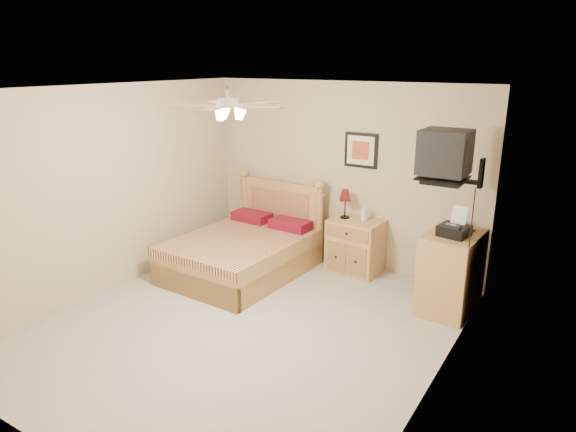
% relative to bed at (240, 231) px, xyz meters
% --- Properties ---
extents(floor, '(4.50, 4.50, 0.00)m').
position_rel_bed_xyz_m(floor, '(0.92, -1.12, -0.61)').
color(floor, '#A7A396').
rests_on(floor, ground).
extents(ceiling, '(4.00, 4.50, 0.04)m').
position_rel_bed_xyz_m(ceiling, '(0.92, -1.12, 1.89)').
color(ceiling, white).
rests_on(ceiling, ground).
extents(wall_back, '(4.00, 0.04, 2.50)m').
position_rel_bed_xyz_m(wall_back, '(0.92, 1.13, 0.64)').
color(wall_back, '#BFAD8D').
rests_on(wall_back, ground).
extents(wall_front, '(4.00, 0.04, 2.50)m').
position_rel_bed_xyz_m(wall_front, '(0.92, -3.37, 0.64)').
color(wall_front, '#BFAD8D').
rests_on(wall_front, ground).
extents(wall_left, '(0.04, 4.50, 2.50)m').
position_rel_bed_xyz_m(wall_left, '(-1.08, -1.12, 0.64)').
color(wall_left, '#BFAD8D').
rests_on(wall_left, ground).
extents(wall_right, '(0.04, 4.50, 2.50)m').
position_rel_bed_xyz_m(wall_right, '(2.92, -1.12, 0.64)').
color(wall_right, '#BFAD8D').
rests_on(wall_right, ground).
extents(bed, '(1.50, 1.93, 1.21)m').
position_rel_bed_xyz_m(bed, '(0.00, 0.00, 0.00)').
color(bed, '#A87B47').
rests_on(bed, ground).
extents(nightstand, '(0.69, 0.53, 0.73)m').
position_rel_bed_xyz_m(nightstand, '(1.27, 0.88, -0.24)').
color(nightstand, tan).
rests_on(nightstand, ground).
extents(table_lamp, '(0.26, 0.26, 0.39)m').
position_rel_bed_xyz_m(table_lamp, '(1.09, 0.90, 0.32)').
color(table_lamp, '#590E10').
rests_on(table_lamp, nightstand).
extents(lotion_bottle, '(0.11, 0.11, 0.22)m').
position_rel_bed_xyz_m(lotion_bottle, '(1.35, 0.93, 0.23)').
color(lotion_bottle, white).
rests_on(lotion_bottle, nightstand).
extents(framed_picture, '(0.46, 0.04, 0.46)m').
position_rel_bed_xyz_m(framed_picture, '(1.19, 1.11, 1.01)').
color(framed_picture, black).
rests_on(framed_picture, wall_back).
extents(dresser, '(0.60, 0.82, 0.92)m').
position_rel_bed_xyz_m(dresser, '(2.65, 0.43, -0.14)').
color(dresser, '#A67C44').
rests_on(dresser, ground).
extents(fax_machine, '(0.35, 0.36, 0.32)m').
position_rel_bed_xyz_m(fax_machine, '(2.66, 0.34, 0.48)').
color(fax_machine, black).
rests_on(fax_machine, dresser).
extents(magazine_lower, '(0.23, 0.28, 0.02)m').
position_rel_bed_xyz_m(magazine_lower, '(2.60, 0.66, 0.33)').
color(magazine_lower, tan).
rests_on(magazine_lower, dresser).
extents(magazine_upper, '(0.27, 0.32, 0.02)m').
position_rel_bed_xyz_m(magazine_upper, '(2.62, 0.66, 0.35)').
color(magazine_upper, gray).
rests_on(magazine_upper, magazine_lower).
extents(wall_tv, '(0.56, 0.46, 0.58)m').
position_rel_bed_xyz_m(wall_tv, '(2.67, 0.22, 1.20)').
color(wall_tv, black).
rests_on(wall_tv, wall_right).
extents(ceiling_fan, '(1.14, 1.14, 0.28)m').
position_rel_bed_xyz_m(ceiling_fan, '(0.92, -1.32, 1.75)').
color(ceiling_fan, white).
rests_on(ceiling_fan, ceiling).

